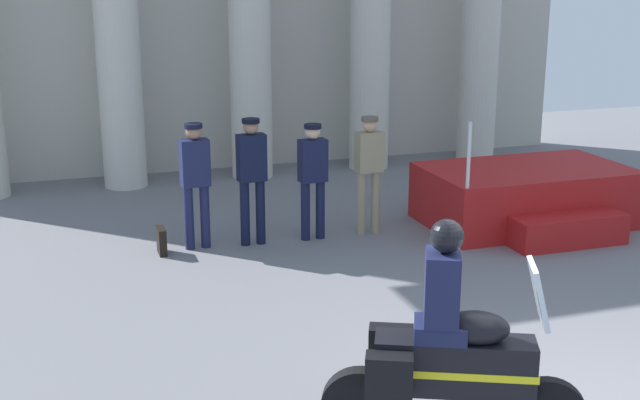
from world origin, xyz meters
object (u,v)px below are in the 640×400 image
officer_in_row_3 (369,165)px  motorcycle_with_rider (445,356)px  reviewing_stand (528,197)px  briefcase_on_ground (162,241)px  officer_in_row_0 (195,176)px  officer_in_row_1 (252,171)px  officer_in_row_2 (313,172)px

officer_in_row_3 → motorcycle_with_rider: (-1.50, -5.42, -0.21)m
reviewing_stand → briefcase_on_ground: 5.41m
officer_in_row_0 → briefcase_on_ground: size_ratio=4.80×
officer_in_row_1 → briefcase_on_ground: 1.53m
officer_in_row_3 → briefcase_on_ground: 3.08m
reviewing_stand → officer_in_row_0: (-4.89, 0.42, 0.61)m
officer_in_row_2 → officer_in_row_3: size_ratio=0.97×
reviewing_stand → motorcycle_with_rider: bearing=-127.6°
officer_in_row_2 → motorcycle_with_rider: size_ratio=0.84×
motorcycle_with_rider → reviewing_stand: bearing=76.9°
officer_in_row_0 → officer_in_row_1: size_ratio=0.98×
officer_in_row_2 → officer_in_row_3: officer_in_row_3 is taller
reviewing_stand → officer_in_row_1: size_ratio=1.70×
officer_in_row_0 → officer_in_row_2: bearing=172.3°
officer_in_row_2 → officer_in_row_3: 0.84m
briefcase_on_ground → officer_in_row_0: bearing=9.1°
officer_in_row_1 → officer_in_row_3: bearing=174.9°
reviewing_stand → officer_in_row_2: reviewing_stand is taller
officer_in_row_0 → officer_in_row_2: 1.63m
reviewing_stand → briefcase_on_ground: bearing=176.4°
officer_in_row_1 → officer_in_row_0: bearing=-9.5°
reviewing_stand → officer_in_row_2: (-3.27, 0.32, 0.56)m
motorcycle_with_rider → briefcase_on_ground: (-1.47, 5.45, -0.61)m
briefcase_on_ground → officer_in_row_2: bearing=-0.7°
officer_in_row_2 → briefcase_on_ground: (-2.12, 0.03, -0.79)m
reviewing_stand → officer_in_row_3: reviewing_stand is taller
reviewing_stand → officer_in_row_3: 2.52m
reviewing_stand → officer_in_row_2: size_ratio=1.82×
officer_in_row_3 → reviewing_stand: bearing=168.5°
officer_in_row_0 → motorcycle_with_rider: 5.61m
reviewing_stand → officer_in_row_2: bearing=174.4°
reviewing_stand → officer_in_row_1: bearing=175.1°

